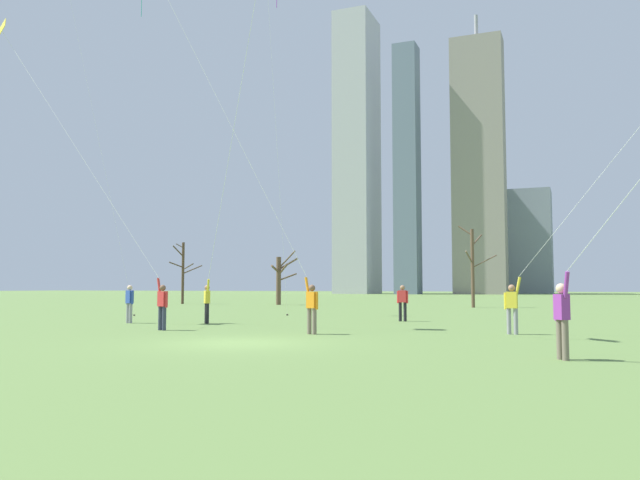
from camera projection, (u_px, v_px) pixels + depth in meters
name	position (u px, v px, depth m)	size (l,w,h in m)	color
ground_plane	(239.00, 343.00, 17.49)	(400.00, 400.00, 0.00)	#5B7A3D
kite_flyer_midfield_left_white	(575.00, 223.00, 20.16)	(9.55, 0.67, 13.05)	gray
kite_flyer_foreground_right_teal	(269.00, 216.00, 21.73)	(8.16, 1.02, 15.13)	#726656
kite_flyer_midfield_center_green	(614.00, 246.00, 12.43)	(7.18, 6.32, 10.72)	#726656
kite_flyer_far_back_purple	(220.00, 219.00, 25.05)	(6.26, 6.76, 13.98)	black
kite_flyer_foreground_left_yellow	(125.00, 241.00, 23.72)	(10.41, 1.51, 13.52)	#33384C
bystander_far_off_by_trees	(403.00, 301.00, 28.53)	(0.51, 0.22, 1.62)	black
bystander_strolling_midfield	(130.00, 302.00, 27.13)	(0.48, 0.31, 1.62)	gray
bare_tree_leftmost	(183.00, 271.00, 57.85)	(2.16, 2.83, 5.61)	#4C3828
bare_tree_right_of_center	(280.00, 278.00, 54.95)	(1.97, 2.85, 4.69)	brown
bare_tree_center	(473.00, 265.00, 47.87)	(2.76, 2.20, 6.22)	brown
skyline_tall_tower	(407.00, 168.00, 136.02)	(5.00, 5.06, 53.80)	slate
skyline_squat_block	(530.00, 242.00, 145.94)	(9.48, 10.46, 23.63)	gray
skyline_short_annex	(357.00, 154.00, 146.14)	(8.08, 11.75, 64.36)	#B2B2B7
skyline_wide_slab	(479.00, 165.00, 134.88)	(10.79, 6.13, 60.20)	gray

